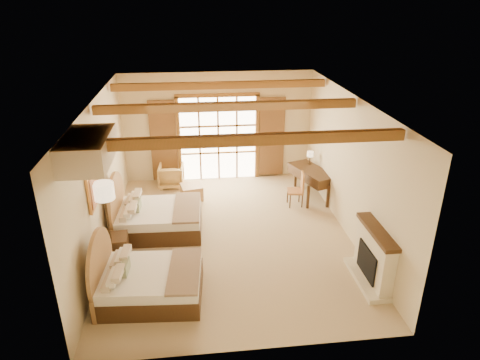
{
  "coord_description": "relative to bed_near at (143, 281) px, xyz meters",
  "views": [
    {
      "loc": [
        -0.75,
        -8.59,
        5.22
      ],
      "look_at": [
        0.27,
        0.2,
        1.33
      ],
      "focal_mm": 32.0,
      "sensor_mm": 36.0,
      "label": 1
    }
  ],
  "objects": [
    {
      "name": "desk_lamp",
      "position": [
        4.26,
        4.29,
        0.71
      ],
      "size": [
        0.18,
        0.18,
        0.36
      ],
      "color": "#382817",
      "rests_on": "desk"
    },
    {
      "name": "floor_lamp",
      "position": [
        -0.72,
        1.1,
        1.23
      ],
      "size": [
        0.4,
        0.4,
        1.88
      ],
      "color": "#382817",
      "rests_on": "floor"
    },
    {
      "name": "wall_left",
      "position": [
        -0.97,
        1.99,
        1.23
      ],
      "size": [
        0.0,
        7.0,
        7.0
      ],
      "primitive_type": "plane",
      "rotation": [
        1.57,
        0.0,
        1.57
      ],
      "color": "beige",
      "rests_on": "ground"
    },
    {
      "name": "ceiling_beams",
      "position": [
        1.78,
        1.99,
        2.71
      ],
      "size": [
        5.39,
        4.6,
        0.18
      ],
      "primitive_type": null,
      "color": "brown",
      "rests_on": "ceiling"
    },
    {
      "name": "wall_back",
      "position": [
        1.78,
        5.49,
        1.23
      ],
      "size": [
        5.5,
        0.0,
        5.5
      ],
      "primitive_type": "plane",
      "rotation": [
        1.57,
        0.0,
        0.0
      ],
      "color": "beige",
      "rests_on": "ground"
    },
    {
      "name": "french_doors",
      "position": [
        1.78,
        5.43,
        0.88
      ],
      "size": [
        3.95,
        0.08,
        2.6
      ],
      "color": "white",
      "rests_on": "ground"
    },
    {
      "name": "armchair",
      "position": [
        0.36,
        4.99,
        -0.04
      ],
      "size": [
        0.74,
        0.76,
        0.66
      ],
      "primitive_type": "imported",
      "rotation": [
        0.0,
        0.0,
        -3.2
      ],
      "color": "tan",
      "rests_on": "floor"
    },
    {
      "name": "nightstand",
      "position": [
        -0.67,
        1.25,
        -0.07
      ],
      "size": [
        0.53,
        0.53,
        0.6
      ],
      "primitive_type": "cube",
      "rotation": [
        0.0,
        0.0,
        0.07
      ],
      "color": "#48361B",
      "rests_on": "floor"
    },
    {
      "name": "canopy_valance",
      "position": [
        -0.62,
        -0.01,
        2.58
      ],
      "size": [
        0.7,
        1.4,
        0.45
      ],
      "primitive_type": "cube",
      "color": "beige",
      "rests_on": "ceiling"
    },
    {
      "name": "ceiling",
      "position": [
        1.78,
        1.99,
        2.83
      ],
      "size": [
        7.0,
        7.0,
        0.0
      ],
      "primitive_type": "plane",
      "rotation": [
        3.14,
        0.0,
        0.0
      ],
      "color": "#B57C3E",
      "rests_on": "ground"
    },
    {
      "name": "ottoman",
      "position": [
        0.93,
        4.08,
        -0.17
      ],
      "size": [
        0.64,
        0.64,
        0.4
      ],
      "primitive_type": "cube",
      "rotation": [
        0.0,
        0.0,
        0.19
      ],
      "color": "#A66D46",
      "rests_on": "floor"
    },
    {
      "name": "wall_right",
      "position": [
        4.53,
        1.99,
        1.23
      ],
      "size": [
        0.0,
        7.0,
        7.0
      ],
      "primitive_type": "plane",
      "rotation": [
        1.57,
        0.0,
        -1.57
      ],
      "color": "beige",
      "rests_on": "ground"
    },
    {
      "name": "fireplace",
      "position": [
        4.38,
        -0.01,
        0.14
      ],
      "size": [
        0.46,
        1.4,
        1.16
      ],
      "color": "beige",
      "rests_on": "ground"
    },
    {
      "name": "desk",
      "position": [
        4.22,
        3.86,
        0.06
      ],
      "size": [
        1.11,
        1.62,
        0.81
      ],
      "rotation": [
        0.0,
        0.0,
        0.35
      ],
      "color": "#48361B",
      "rests_on": "floor"
    },
    {
      "name": "floor",
      "position": [
        1.78,
        1.99,
        -0.37
      ],
      "size": [
        7.0,
        7.0,
        0.0
      ],
      "primitive_type": "plane",
      "color": "tan",
      "rests_on": "ground"
    },
    {
      "name": "bed_near",
      "position": [
        0.0,
        0.0,
        0.0
      ],
      "size": [
        1.96,
        1.54,
        1.23
      ],
      "rotation": [
        0.0,
        0.0,
        -0.07
      ],
      "color": "#48361B",
      "rests_on": "floor"
    },
    {
      "name": "desk_chair",
      "position": [
        3.68,
        3.38,
        -0.08
      ],
      "size": [
        0.46,
        0.46,
        0.92
      ],
      "rotation": [
        0.0,
        0.0,
        -0.13
      ],
      "color": "#AE7738",
      "rests_on": "floor"
    },
    {
      "name": "bed_far",
      "position": [
        0.0,
        2.43,
        0.03
      ],
      "size": [
        2.04,
        1.58,
        1.31
      ],
      "rotation": [
        0.0,
        0.0,
        -0.04
      ],
      "color": "#48361B",
      "rests_on": "floor"
    },
    {
      "name": "painting",
      "position": [
        -0.93,
        1.24,
        1.38
      ],
      "size": [
        0.06,
        0.95,
        0.75
      ],
      "color": "#D8944A",
      "rests_on": "wall_left"
    }
  ]
}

